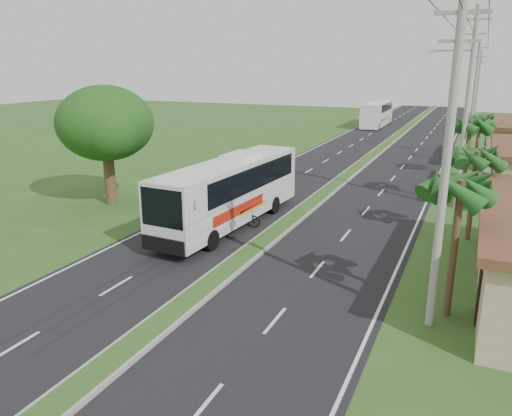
% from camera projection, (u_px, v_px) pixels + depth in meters
% --- Properties ---
extents(ground, '(180.00, 180.00, 0.00)m').
position_uv_depth(ground, '(190.00, 302.00, 19.00)').
color(ground, '#314D1C').
rests_on(ground, ground).
extents(road_asphalt, '(14.00, 160.00, 0.02)m').
position_uv_depth(road_asphalt, '(333.00, 188.00, 36.54)').
color(road_asphalt, black).
rests_on(road_asphalt, ground).
extents(median_strip, '(1.20, 160.00, 0.18)m').
position_uv_depth(median_strip, '(333.00, 187.00, 36.51)').
color(median_strip, gray).
rests_on(median_strip, ground).
extents(lane_edge_left, '(0.12, 160.00, 0.01)m').
position_uv_depth(lane_edge_left, '(250.00, 180.00, 39.17)').
color(lane_edge_left, silver).
rests_on(lane_edge_left, ground).
extents(lane_edge_right, '(0.12, 160.00, 0.01)m').
position_uv_depth(lane_edge_right, '(429.00, 198.00, 33.92)').
color(lane_edge_right, silver).
rests_on(lane_edge_right, ground).
extents(palm_verge_a, '(2.40, 2.40, 5.45)m').
position_uv_depth(palm_verge_a, '(461.00, 188.00, 16.79)').
color(palm_verge_a, '#473321').
rests_on(palm_verge_a, ground).
extents(palm_verge_b, '(2.40, 2.40, 5.05)m').
position_uv_depth(palm_verge_b, '(477.00, 156.00, 24.63)').
color(palm_verge_b, '#473321').
rests_on(palm_verge_b, ground).
extents(palm_verge_c, '(2.40, 2.40, 5.85)m').
position_uv_depth(palm_verge_c, '(470.00, 125.00, 30.79)').
color(palm_verge_c, '#473321').
rests_on(palm_verge_c, ground).
extents(palm_verge_d, '(2.40, 2.40, 5.25)m').
position_uv_depth(palm_verge_d, '(480.00, 120.00, 38.65)').
color(palm_verge_d, '#473321').
rests_on(palm_verge_d, ground).
extents(shade_tree, '(6.30, 6.00, 7.54)m').
position_uv_depth(shade_tree, '(104.00, 126.00, 31.14)').
color(shade_tree, '#473321').
rests_on(shade_tree, ground).
extents(utility_pole_a, '(1.60, 0.28, 11.00)m').
position_uv_depth(utility_pole_a, '(446.00, 164.00, 15.85)').
color(utility_pole_a, gray).
rests_on(utility_pole_a, ground).
extents(utility_pole_b, '(3.20, 0.28, 12.00)m').
position_uv_depth(utility_pole_b, '(466.00, 107.00, 29.73)').
color(utility_pole_b, gray).
rests_on(utility_pole_b, ground).
extents(utility_pole_c, '(1.60, 0.28, 11.00)m').
position_uv_depth(utility_pole_c, '(474.00, 98.00, 47.42)').
color(utility_pole_c, gray).
rests_on(utility_pole_c, ground).
extents(utility_pole_d, '(1.60, 0.28, 10.50)m').
position_uv_depth(utility_pole_d, '(477.00, 90.00, 65.03)').
color(utility_pole_d, gray).
rests_on(utility_pole_d, ground).
extents(coach_bus_main, '(3.25, 12.25, 3.92)m').
position_uv_depth(coach_bus_main, '(231.00, 188.00, 27.54)').
color(coach_bus_main, silver).
rests_on(coach_bus_main, ground).
extents(coach_bus_far, '(2.68, 11.74, 3.41)m').
position_uv_depth(coach_bus_far, '(377.00, 113.00, 72.45)').
color(coach_bus_far, white).
rests_on(coach_bus_far, ground).
extents(motorcyclist, '(1.84, 0.75, 2.27)m').
position_uv_depth(motorcyclist, '(245.00, 213.00, 27.57)').
color(motorcyclist, black).
rests_on(motorcyclist, ground).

